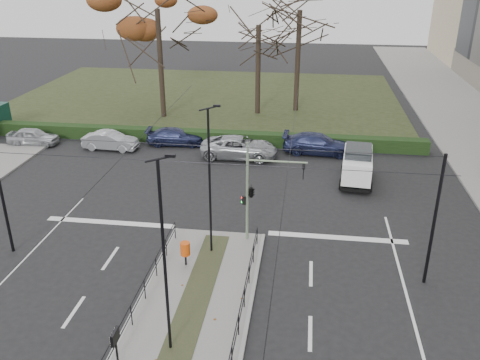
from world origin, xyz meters
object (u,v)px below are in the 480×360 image
object	(u,v)px
info_panel	(115,343)
bare_tree_center	(300,18)
litter_bin	(185,249)
parked_car_second	(110,141)
traffic_light	(253,190)
rust_tree	(157,9)
streetlamp_median_far	(210,181)
white_van	(357,164)
parked_car_third	(175,137)
parked_car_fifth	(318,144)
parked_car_fourth	(239,147)
bare_tree_near	(259,32)
parked_car_first	(33,137)
streetlamp_median_near	(165,257)

from	to	relation	value
info_panel	bare_tree_center	world-z (taller)	bare_tree_center
litter_bin	parked_car_second	world-z (taller)	parked_car_second
parked_car_second	traffic_light	bearing A→B (deg)	-132.49
traffic_light	rust_tree	bearing A→B (deg)	116.65
parked_car_second	streetlamp_median_far	bearing A→B (deg)	-140.30
parked_car_second	white_van	size ratio (longest dim) A/B	0.93
streetlamp_median_far	parked_car_third	distance (m)	16.23
parked_car_third	parked_car_fifth	bearing A→B (deg)	-97.62
parked_car_fourth	litter_bin	bearing A→B (deg)	178.31
white_van	traffic_light	bearing A→B (deg)	-124.67
traffic_light	streetlamp_median_far	world-z (taller)	streetlamp_median_far
info_panel	white_van	xyz separation A→B (m)	(8.94, 18.12, -0.61)
rust_tree	bare_tree_near	size ratio (longest dim) A/B	1.17
litter_bin	parked_car_fourth	world-z (taller)	parked_car_fourth
info_panel	streetlamp_median_far	bearing A→B (deg)	80.20
traffic_light	parked_car_first	size ratio (longest dim) A/B	1.19
parked_car_first	parked_car_fifth	size ratio (longest dim) A/B	0.76
streetlamp_median_far	white_van	xyz separation A→B (m)	(7.46, 9.61, -2.60)
litter_bin	parked_car_first	distance (m)	21.25
parked_car_second	rust_tree	size ratio (longest dim) A/B	0.34
info_panel	rust_tree	distance (m)	31.96
streetlamp_median_far	parked_car_fifth	distance (m)	15.60
traffic_light	parked_car_second	size ratio (longest dim) A/B	1.12
white_van	parked_car_fifth	bearing A→B (deg)	116.30
parked_car_second	bare_tree_near	distance (m)	15.95
white_van	parked_car_second	bearing A→B (deg)	168.27
info_panel	parked_car_fifth	size ratio (longest dim) A/B	0.42
traffic_light	streetlamp_median_near	distance (m)	8.43
parked_car_second	bare_tree_near	xyz separation A→B (m)	(9.78, 10.75, 6.56)
bare_tree_center	rust_tree	bearing A→B (deg)	-162.80
parked_car_first	white_van	world-z (taller)	white_van
traffic_light	bare_tree_near	world-z (taller)	bare_tree_near
litter_bin	streetlamp_median_far	bearing A→B (deg)	54.99
bare_tree_near	parked_car_first	bearing A→B (deg)	-146.40
info_panel	white_van	bearing A→B (deg)	63.76
streetlamp_median_near	parked_car_third	world-z (taller)	streetlamp_median_near
rust_tree	bare_tree_near	bearing A→B (deg)	15.24
parked_car_third	bare_tree_center	distance (m)	15.61
streetlamp_median_near	parked_car_fifth	size ratio (longest dim) A/B	1.48
streetlamp_median_far	bare_tree_center	distance (m)	25.94
info_panel	rust_tree	xyz separation A→B (m)	(-6.96, 30.30, 7.39)
bare_tree_near	streetlamp_median_near	bearing A→B (deg)	-89.90
traffic_light	parked_car_second	xyz separation A→B (m)	(-11.87, 11.84, -2.12)
streetlamp_median_far	rust_tree	size ratio (longest dim) A/B	0.60
litter_bin	bare_tree_center	size ratio (longest dim) A/B	0.10
traffic_light	parked_car_fourth	size ratio (longest dim) A/B	0.84
parked_car_second	rust_tree	world-z (taller)	rust_tree
litter_bin	streetlamp_median_near	xyz separation A→B (m)	(0.71, -5.34, 2.97)
info_panel	bare_tree_near	distance (m)	32.99
info_panel	parked_car_second	bearing A→B (deg)	111.57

